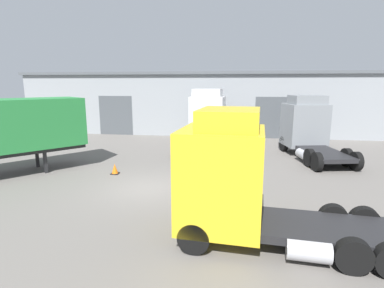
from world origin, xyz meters
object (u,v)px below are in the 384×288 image
object	(u,v)px
tractor_unit_white	(207,119)
traffic_cone	(115,169)
tractor_unit_grey	(307,127)
oil_drum	(203,161)
tractor_unit_yellow	(236,180)

from	to	relation	value
tractor_unit_white	traffic_cone	world-z (taller)	tractor_unit_white
tractor_unit_grey	oil_drum	distance (m)	7.93
tractor_unit_yellow	oil_drum	bearing A→B (deg)	-72.01
tractor_unit_yellow	oil_drum	distance (m)	8.01
tractor_unit_white	traffic_cone	distance (m)	9.20
tractor_unit_white	oil_drum	size ratio (longest dim) A/B	7.25
tractor_unit_grey	tractor_unit_yellow	world-z (taller)	tractor_unit_yellow
oil_drum	traffic_cone	distance (m)	4.82
tractor_unit_white	traffic_cone	bearing A→B (deg)	156.96
tractor_unit_white	tractor_unit_grey	bearing A→B (deg)	-101.98
tractor_unit_grey	oil_drum	world-z (taller)	tractor_unit_grey
oil_drum	tractor_unit_grey	bearing A→B (deg)	33.75
tractor_unit_white	tractor_unit_yellow	world-z (taller)	tractor_unit_white
tractor_unit_grey	tractor_unit_yellow	bearing A→B (deg)	147.20
tractor_unit_white	oil_drum	distance (m)	6.49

